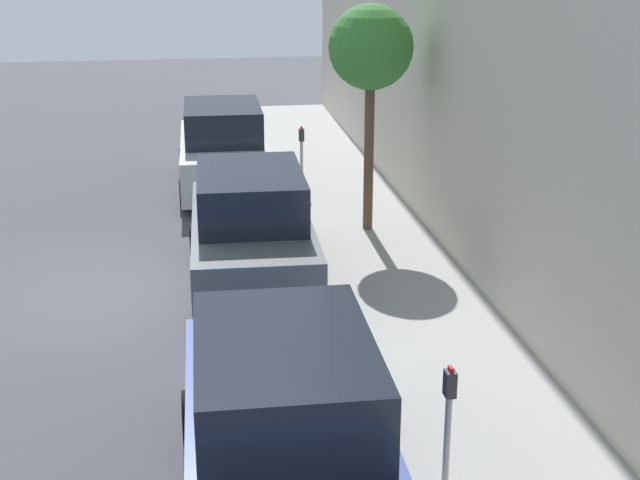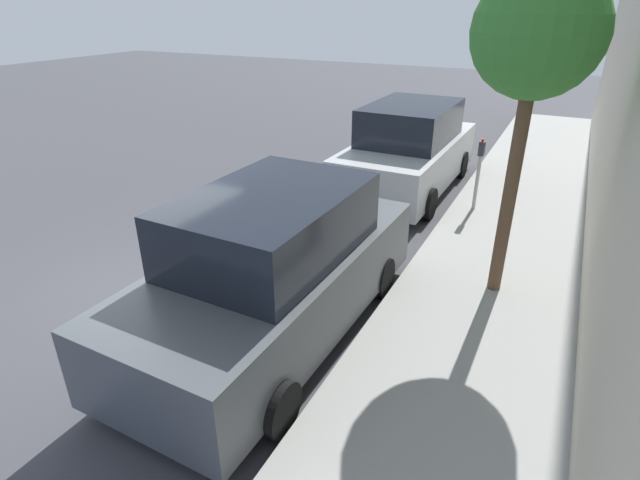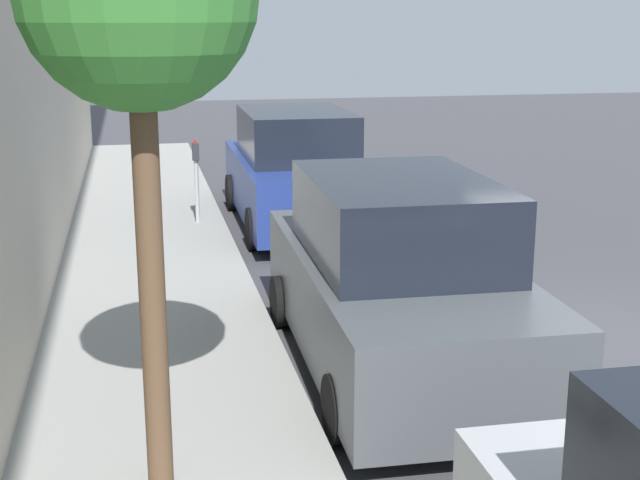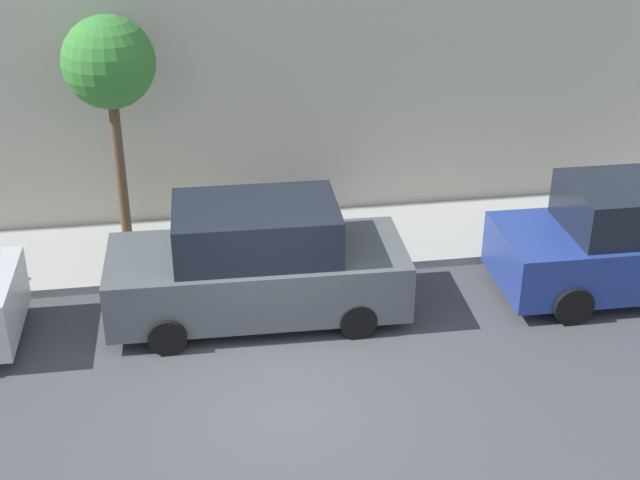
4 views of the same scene
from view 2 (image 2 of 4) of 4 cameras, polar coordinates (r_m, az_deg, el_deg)
name	(u,v)px [view 2 (image 2 of 4)]	position (r m, az deg, el deg)	size (l,w,h in m)	color
ground_plane	(138,292)	(8.16, -20.11, -5.62)	(60.00, 60.00, 0.00)	#424247
sidewalk	(449,386)	(6.08, 14.48, -15.90)	(2.53, 32.00, 0.15)	#9E9E99
parked_suv_second	(274,270)	(6.39, -5.23, -3.38)	(2.08, 4.84, 1.98)	#4C5156
parked_suv_third	(409,151)	(11.73, 10.11, 10.03)	(2.08, 4.82, 1.98)	#B7BABF
parking_meter_far	(479,167)	(10.52, 17.73, 8.00)	(0.11, 0.15, 1.45)	#ADADB2
street_tree	(537,37)	(6.93, 23.60, 20.52)	(1.59, 1.59, 4.33)	brown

